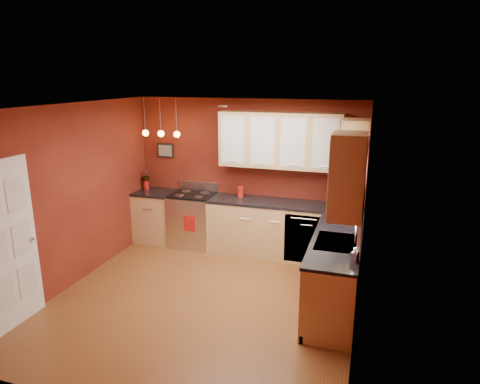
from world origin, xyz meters
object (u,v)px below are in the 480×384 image
(gas_range, at_px, (193,219))
(soap_pump, at_px, (355,255))
(sink, at_px, (336,244))
(coffee_maker, at_px, (333,200))
(red_canister, at_px, (240,192))

(gas_range, distance_m, soap_pump, 3.57)
(gas_range, distance_m, sink, 3.05)
(coffee_maker, height_order, soap_pump, coffee_maker)
(gas_range, bearing_deg, red_canister, 7.78)
(gas_range, distance_m, red_canister, 1.02)
(gas_range, xyz_separation_m, red_canister, (0.85, 0.12, 0.55))
(gas_range, relative_size, sink, 1.59)
(gas_range, xyz_separation_m, coffee_maker, (2.43, 0.00, 0.57))
(sink, bearing_deg, gas_range, 150.22)
(sink, relative_size, red_canister, 3.85)
(coffee_maker, distance_m, soap_pump, 2.10)
(sink, xyz_separation_m, red_canister, (-1.77, 1.62, 0.12))
(red_canister, xyz_separation_m, soap_pump, (2.02, -2.17, -0.01))
(coffee_maker, bearing_deg, red_canister, 173.70)
(gas_range, relative_size, soap_pump, 6.64)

